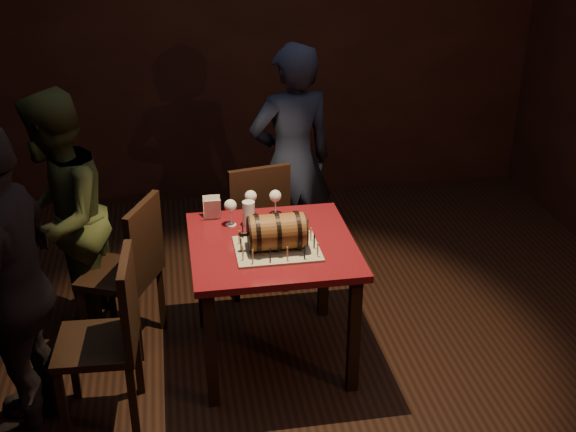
{
  "coord_description": "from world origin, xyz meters",
  "views": [
    {
      "loc": [
        -0.58,
        -3.31,
        2.59
      ],
      "look_at": [
        -0.01,
        0.05,
        0.95
      ],
      "focal_mm": 45.0,
      "sensor_mm": 36.0,
      "label": 1
    }
  ],
  "objects": [
    {
      "name": "wine_glass_right",
      "position": [
        -0.01,
        0.48,
        0.87
      ],
      "size": [
        0.07,
        0.07,
        0.16
      ],
      "color": "silver",
      "rests_on": "pub_table"
    },
    {
      "name": "chair_left_front",
      "position": [
        -0.95,
        -0.23,
        0.52
      ],
      "size": [
        0.42,
        0.42,
        0.93
      ],
      "color": "black",
      "rests_on": "ground"
    },
    {
      "name": "person_back",
      "position": [
        0.21,
        1.15,
        0.81
      ],
      "size": [
        0.66,
        0.5,
        1.62
      ],
      "primitive_type": "imported",
      "rotation": [
        0.0,
        0.0,
        3.35
      ],
      "color": "black",
      "rests_on": "ground"
    },
    {
      "name": "person_left_front",
      "position": [
        -1.38,
        -0.25,
        0.83
      ],
      "size": [
        0.54,
        1.02,
        1.66
      ],
      "primitive_type": "imported",
      "rotation": [
        0.0,
        0.0,
        -1.72
      ],
      "color": "black",
      "rests_on": "ground"
    },
    {
      "name": "birthday_candles",
      "position": [
        -0.07,
        0.06,
        0.8
      ],
      "size": [
        0.4,
        0.3,
        0.09
      ],
      "color": "#DEC885",
      "rests_on": "cake_board"
    },
    {
      "name": "chair_left_rear",
      "position": [
        -0.87,
        0.42,
        0.52
      ],
      "size": [
        0.53,
        0.53,
        0.93
      ],
      "color": "black",
      "rests_on": "ground"
    },
    {
      "name": "menu_card",
      "position": [
        -0.38,
        0.5,
        0.81
      ],
      "size": [
        0.1,
        0.05,
        0.13
      ],
      "primitive_type": null,
      "color": "white",
      "rests_on": "pub_table"
    },
    {
      "name": "pint_of_ale",
      "position": [
        -0.18,
        0.37,
        0.82
      ],
      "size": [
        0.07,
        0.07,
        0.15
      ],
      "color": "silver",
      "rests_on": "pub_table"
    },
    {
      "name": "barrel_cake",
      "position": [
        -0.07,
        0.06,
        0.86
      ],
      "size": [
        0.36,
        0.21,
        0.21
      ],
      "color": "brown",
      "rests_on": "cake_board"
    },
    {
      "name": "person_left_rear",
      "position": [
        -1.26,
        0.6,
        0.76
      ],
      "size": [
        0.69,
        0.82,
        1.53
      ],
      "primitive_type": "imported",
      "rotation": [
        0.0,
        0.0,
        -1.73
      ],
      "color": "#31391C",
      "rests_on": "ground"
    },
    {
      "name": "pub_table",
      "position": [
        -0.08,
        0.15,
        0.64
      ],
      "size": [
        0.9,
        0.9,
        0.75
      ],
      "color": "#510D15",
      "rests_on": "ground"
    },
    {
      "name": "cake_board",
      "position": [
        -0.07,
        0.06,
        0.76
      ],
      "size": [
        0.45,
        0.35,
        0.01
      ],
      "primitive_type": "cube",
      "color": "#A09981",
      "rests_on": "pub_table"
    },
    {
      "name": "wine_glass_left",
      "position": [
        -0.28,
        0.39,
        0.87
      ],
      "size": [
        0.07,
        0.07,
        0.16
      ],
      "color": "silver",
      "rests_on": "pub_table"
    },
    {
      "name": "wine_glass_mid",
      "position": [
        -0.15,
        0.5,
        0.87
      ],
      "size": [
        0.07,
        0.07,
        0.16
      ],
      "color": "silver",
      "rests_on": "pub_table"
    },
    {
      "name": "chair_back",
      "position": [
        -0.08,
        0.9,
        0.52
      ],
      "size": [
        0.47,
        0.47,
        0.93
      ],
      "color": "black",
      "rests_on": "ground"
    },
    {
      "name": "room_shell",
      "position": [
        0.0,
        0.0,
        1.4
      ],
      "size": [
        5.04,
        5.04,
        2.8
      ],
      "color": "black",
      "rests_on": "ground"
    }
  ]
}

